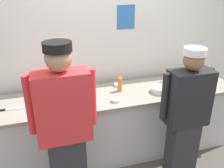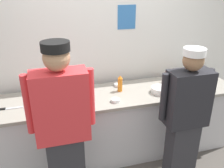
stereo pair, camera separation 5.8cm
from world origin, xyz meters
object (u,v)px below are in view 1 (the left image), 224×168
(plate_stack_front, at_px, (160,89))
(ramekin_green_sauce, at_px, (118,85))
(sheet_tray, at_px, (65,100))
(squeeze_bottle_secondary, at_px, (166,76))
(chef_near_left, at_px, (65,128))
(chef_center, at_px, (186,115))
(chefs_knife, at_px, (8,110))
(ramekin_red_sauce, at_px, (116,100))
(mixing_bowl_steel, at_px, (197,79))
(squeeze_bottle_primary, at_px, (120,84))

(plate_stack_front, distance_m, ramekin_green_sauce, 0.57)
(sheet_tray, relative_size, squeeze_bottle_secondary, 2.73)
(plate_stack_front, bearing_deg, chef_near_left, -156.74)
(chef_center, bearing_deg, squeeze_bottle_secondary, 76.80)
(chef_near_left, xyz_separation_m, plate_stack_front, (1.26, 0.54, -0.02))
(chefs_knife, bearing_deg, ramekin_green_sauce, 10.99)
(ramekin_red_sauce, bearing_deg, ramekin_green_sauce, 69.22)
(plate_stack_front, height_order, squeeze_bottle_secondary, squeeze_bottle_secondary)
(chef_center, bearing_deg, ramekin_red_sauce, 144.67)
(chef_near_left, xyz_separation_m, squeeze_bottle_secondary, (1.49, 0.82, 0.04))
(plate_stack_front, height_order, ramekin_red_sauce, plate_stack_front)
(ramekin_red_sauce, distance_m, chefs_knife, 1.21)
(mixing_bowl_steel, bearing_deg, squeeze_bottle_primary, 177.05)
(plate_stack_front, bearing_deg, sheet_tray, 174.87)
(squeeze_bottle_secondary, distance_m, ramekin_green_sauce, 0.69)
(chef_near_left, bearing_deg, ramekin_red_sauce, 35.30)
(squeeze_bottle_primary, height_order, squeeze_bottle_secondary, squeeze_bottle_primary)
(squeeze_bottle_secondary, bearing_deg, ramekin_red_sauce, -156.65)
(sheet_tray, distance_m, ramekin_red_sauce, 0.60)
(sheet_tray, bearing_deg, chefs_knife, -176.56)
(squeeze_bottle_secondary, bearing_deg, chefs_knife, -174.17)
(plate_stack_front, distance_m, chefs_knife, 1.82)
(plate_stack_front, xyz_separation_m, ramekin_red_sauce, (-0.62, -0.09, -0.02))
(mixing_bowl_steel, distance_m, sheet_tray, 1.81)
(chef_center, xyz_separation_m, ramekin_green_sauce, (-0.49, 0.88, 0.05))
(chef_center, distance_m, sheet_tray, 1.38)
(chef_center, height_order, sheet_tray, chef_center)
(chef_near_left, distance_m, plate_stack_front, 1.37)
(chefs_knife, bearing_deg, sheet_tray, 3.44)
(chef_near_left, height_order, chefs_knife, chef_near_left)
(sheet_tray, xyz_separation_m, chefs_knife, (-0.63, -0.04, -0.01))
(chef_near_left, distance_m, squeeze_bottle_secondary, 1.70)
(chef_near_left, bearing_deg, sheet_tray, 83.52)
(mixing_bowl_steel, bearing_deg, ramekin_red_sauce, -170.49)
(chef_center, distance_m, ramekin_green_sauce, 1.01)
(squeeze_bottle_primary, height_order, chefs_knife, squeeze_bottle_primary)
(mixing_bowl_steel, relative_size, ramekin_green_sauce, 3.69)
(chef_center, bearing_deg, chef_near_left, 179.83)
(sheet_tray, distance_m, chefs_knife, 0.63)
(mixing_bowl_steel, distance_m, squeeze_bottle_secondary, 0.43)
(mixing_bowl_steel, height_order, chefs_knife, mixing_bowl_steel)
(chef_center, xyz_separation_m, squeeze_bottle_primary, (-0.51, 0.72, 0.14))
(sheet_tray, bearing_deg, squeeze_bottle_secondary, 6.88)
(chef_near_left, bearing_deg, mixing_bowl_steel, 19.43)
(squeeze_bottle_primary, relative_size, ramekin_green_sauce, 1.98)
(squeeze_bottle_secondary, xyz_separation_m, chefs_knife, (-2.04, -0.21, -0.08))
(mixing_bowl_steel, relative_size, chefs_knife, 1.45)
(chef_near_left, height_order, squeeze_bottle_secondary, chef_near_left)
(chef_center, distance_m, squeeze_bottle_secondary, 0.85)
(plate_stack_front, bearing_deg, squeeze_bottle_secondary, 51.01)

